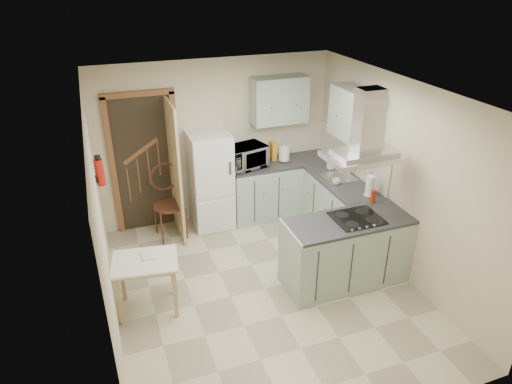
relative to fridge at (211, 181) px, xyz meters
name	(u,v)px	position (x,y,z in m)	size (l,w,h in m)	color
floor	(265,288)	(0.20, -1.80, -0.75)	(4.20, 4.20, 0.00)	beige
ceiling	(267,93)	(0.20, -1.80, 1.75)	(4.20, 4.20, 0.00)	silver
back_wall	(217,141)	(0.20, 0.30, 0.50)	(3.60, 3.60, 0.00)	beige
left_wall	(102,229)	(-1.60, -1.80, 0.50)	(4.20, 4.20, 0.00)	beige
right_wall	(399,179)	(2.00, -1.80, 0.50)	(4.20, 4.20, 0.00)	beige
doorway	(146,164)	(-0.90, 0.27, 0.30)	(1.10, 0.12, 2.10)	brown
fridge	(211,181)	(0.00, 0.00, 0.00)	(0.60, 0.60, 1.50)	white
counter_back	(263,190)	(0.86, 0.00, -0.30)	(1.08, 0.60, 0.90)	#9EB2A0
counter_right	(330,200)	(1.70, -0.68, -0.30)	(0.60, 1.95, 0.90)	#9EB2A0
splashback	(275,140)	(1.16, 0.29, 0.40)	(1.68, 0.02, 0.50)	beige
wall_cabinet_back	(279,100)	(1.15, 0.12, 1.10)	(0.85, 0.35, 0.70)	#9EB2A0
wall_cabinet_right	(356,115)	(1.82, -0.95, 1.10)	(0.35, 0.90, 0.70)	#9EB2A0
peninsula	(346,251)	(1.22, -1.98, -0.30)	(1.55, 0.65, 0.90)	#9EB2A0
hob	(357,218)	(1.32, -1.98, 0.16)	(0.58, 0.50, 0.01)	black
extractor_hood	(364,156)	(1.32, -1.98, 0.97)	(0.90, 0.55, 0.10)	silver
sink	(338,177)	(1.70, -0.85, 0.16)	(0.45, 0.40, 0.01)	silver
fire_extinguisher	(100,172)	(-1.54, -0.90, 0.75)	(0.10, 0.10, 0.32)	#B2140F
drop_leaf_table	(148,285)	(-1.22, -1.67, -0.41)	(0.73, 0.55, 0.68)	#CEC07E
bentwood_chair	(169,206)	(-0.67, -0.14, -0.24)	(0.45, 0.45, 1.02)	#442116
microwave	(245,157)	(0.55, -0.03, 0.32)	(0.62, 0.42, 0.34)	black
kettle	(284,154)	(1.20, -0.01, 0.28)	(0.17, 0.17, 0.25)	white
cereal_box	(273,151)	(1.07, 0.14, 0.29)	(0.07, 0.18, 0.28)	orange
soap_bottle	(330,163)	(1.75, -0.51, 0.24)	(0.09, 0.09, 0.19)	#B2AFBC
paper_towel	(370,185)	(1.81, -1.49, 0.30)	(0.12, 0.12, 0.29)	white
cup	(336,181)	(1.56, -1.04, 0.19)	(0.11, 0.11, 0.09)	silver
red_bottle	(373,196)	(1.73, -1.69, 0.24)	(0.06, 0.06, 0.19)	#AA290E
book	(141,253)	(-1.24, -1.58, -0.02)	(0.15, 0.21, 0.09)	#943140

